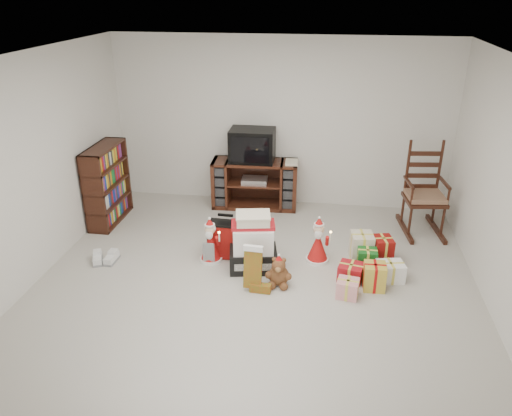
% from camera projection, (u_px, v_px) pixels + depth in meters
% --- Properties ---
extents(room, '(5.01, 5.01, 2.51)m').
position_uv_depth(room, '(254.00, 185.00, 5.11)').
color(room, beige).
rests_on(room, ground).
extents(tv_stand, '(1.29, 0.52, 0.73)m').
position_uv_depth(tv_stand, '(255.00, 184.00, 7.55)').
color(tv_stand, '#4A1F15').
rests_on(tv_stand, floor).
extents(bookshelf, '(0.30, 0.91, 1.11)m').
position_uv_depth(bookshelf, '(107.00, 186.00, 7.01)').
color(bookshelf, '#391B0F').
rests_on(bookshelf, floor).
extents(rocking_chair, '(0.62, 0.91, 1.28)m').
position_uv_depth(rocking_chair, '(423.00, 200.00, 6.80)').
color(rocking_chair, '#391B0F').
rests_on(rocking_chair, floor).
extents(gift_pile, '(0.62, 0.50, 0.70)m').
position_uv_depth(gift_pile, '(253.00, 245.00, 5.90)').
color(gift_pile, black).
rests_on(gift_pile, floor).
extents(red_suitcase, '(0.37, 0.21, 0.55)m').
position_uv_depth(red_suitcase, '(224.00, 239.00, 6.17)').
color(red_suitcase, maroon).
rests_on(red_suitcase, floor).
extents(stocking, '(0.26, 0.12, 0.55)m').
position_uv_depth(stocking, '(253.00, 268.00, 5.49)').
color(stocking, '#0E8020').
rests_on(stocking, floor).
extents(teddy_bear, '(0.23, 0.21, 0.35)m').
position_uv_depth(teddy_bear, '(279.00, 273.00, 5.62)').
color(teddy_bear, brown).
rests_on(teddy_bear, floor).
extents(santa_figurine, '(0.29, 0.27, 0.59)m').
position_uv_depth(santa_figurine, '(318.00, 245.00, 6.08)').
color(santa_figurine, '#B41413').
rests_on(santa_figurine, floor).
extents(mrs_claus_figurine, '(0.28, 0.27, 0.57)m').
position_uv_depth(mrs_claus_figurine, '(211.00, 245.00, 6.09)').
color(mrs_claus_figurine, '#B41413').
rests_on(mrs_claus_figurine, floor).
extents(sneaker_pair, '(0.33, 0.28, 0.09)m').
position_uv_depth(sneaker_pair, '(105.00, 259.00, 6.13)').
color(sneaker_pair, silver).
rests_on(sneaker_pair, floor).
extents(gift_cluster, '(0.76, 1.11, 0.26)m').
position_uv_depth(gift_cluster, '(368.00, 266.00, 5.81)').
color(gift_cluster, '#A8131A').
rests_on(gift_cluster, floor).
extents(crt_television, '(0.65, 0.48, 0.48)m').
position_uv_depth(crt_television, '(252.00, 145.00, 7.32)').
color(crt_television, black).
rests_on(crt_television, tv_stand).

